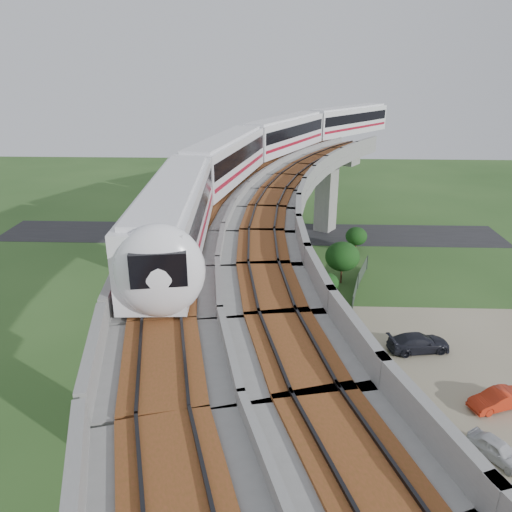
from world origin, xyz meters
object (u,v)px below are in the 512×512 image
object	(u,v)px
car_white	(498,450)
car_red	(497,400)
car_dark	(419,343)
metro_train	(278,147)

from	to	relation	value
car_white	car_red	size ratio (longest dim) A/B	0.91
car_white	car_dark	distance (m)	10.49
car_red	car_dark	bearing A→B (deg)	-174.58
metro_train	car_dark	world-z (taller)	metro_train
car_white	car_red	world-z (taller)	car_red
metro_train	car_white	xyz separation A→B (m)	(11.57, -24.26, -11.72)
metro_train	car_white	size ratio (longest dim) A/B	18.27
metro_train	car_dark	size ratio (longest dim) A/B	13.05
metro_train	car_dark	bearing A→B (deg)	-53.63
car_red	metro_train	bearing A→B (deg)	-167.04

